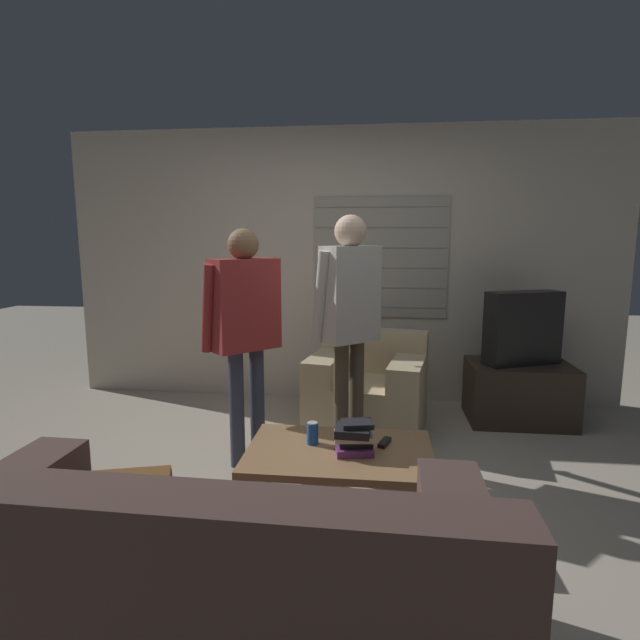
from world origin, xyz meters
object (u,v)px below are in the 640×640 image
Objects in this scene: tv at (523,328)px; spare_remote at (384,442)px; person_right_standing at (349,309)px; soda_can at (313,433)px; coffee_table at (339,455)px; couch_blue at (204,595)px; person_left_standing at (244,318)px; armchair_beige at (368,390)px; book_stack at (354,437)px.

tv is 4.91× the size of spare_remote.
soda_can is (-0.16, -0.66, -0.62)m from person_right_standing.
person_right_standing is at bearing 130.03° from spare_remote.
coffee_table is 0.20m from soda_can.
couch_blue reaches higher than soda_can.
spare_remote is at bearing 4.83° from soda_can.
person_left_standing reaches higher than couch_blue.
soda_can is (-0.16, 0.06, 0.10)m from coffee_table.
spare_remote is at bearing -73.51° from person_left_standing.
couch_blue reaches higher than armchair_beige.
tv is (1.40, 1.64, 0.45)m from coffee_table.
tv is 2.25m from soda_can.
soda_can is at bearing -156.27° from spare_remote.
tv is at bearing 45.43° from soda_can.
book_stack is at bearing 97.87° from armchair_beige.
soda_can is at bearing 159.09° from book_stack.
person_right_standing is at bearing 89.71° from coffee_table.
couch_blue is 2.99× the size of tv.
couch_blue reaches higher than book_stack.
coffee_table is 0.64× the size of person_left_standing.
couch_blue is 1.86m from person_left_standing.
armchair_beige is at bearing 114.08° from spare_remote.
tv reaches higher than couch_blue.
coffee_table is at bearing 161.38° from book_stack.
tv reaches higher than soda_can.
tv is at bearing -18.40° from person_left_standing.
book_stack is at bearing -18.62° from coffee_table.
armchair_beige reaches higher than book_stack.
coffee_table is at bearing -131.94° from person_right_standing.
tv is at bearing 51.75° from book_stack.
tv is at bearing 57.98° from couch_blue.
couch_blue is 2.48m from armchair_beige.
person_right_standing is 13.40× the size of soda_can.
person_left_standing is at bearing 140.41° from book_stack.
soda_can is at bearing 87.09° from armchair_beige.
person_right_standing is (0.00, 0.73, 0.71)m from coffee_table.
tv is 5.30× the size of soda_can.
couch_blue is at bearing -109.63° from coffee_table.
spare_remote is at bearing 105.32° from armchair_beige.
armchair_beige is 1.51× the size of tv.
coffee_table is 0.27m from spare_remote.
couch_blue reaches higher than coffee_table.
tv reaches higher than coffee_table.
person_right_standing is (0.69, 0.12, 0.05)m from person_left_standing.
person_right_standing is at bearing 78.97° from couch_blue.
person_left_standing is at bearing 170.31° from spare_remote.
person_right_standing reaches higher than person_left_standing.
armchair_beige is 1.30m from soda_can.
person_left_standing is at bearing 3.37° from tv.
couch_blue reaches higher than spare_remote.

